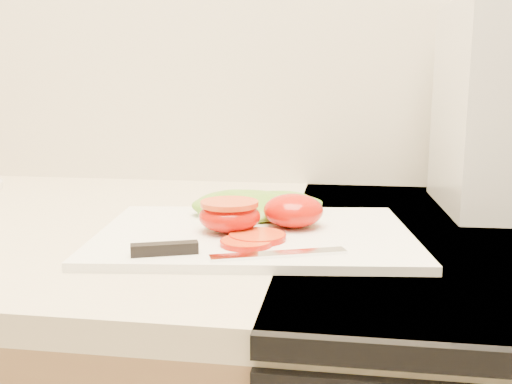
# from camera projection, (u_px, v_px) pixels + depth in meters

# --- Properties ---
(cutting_board) EXTENTS (0.40, 0.31, 0.01)m
(cutting_board) POSITION_uv_depth(u_px,v_px,m) (255.00, 235.00, 0.68)
(cutting_board) COLOR white
(cutting_board) RESTS_ON counter
(tomato_half_dome) EXTENTS (0.07, 0.07, 0.04)m
(tomato_half_dome) POSITION_uv_depth(u_px,v_px,m) (293.00, 210.00, 0.70)
(tomato_half_dome) COLOR #B21506
(tomato_half_dome) RESTS_ON cutting_board
(tomato_half_cut) EXTENTS (0.07, 0.07, 0.04)m
(tomato_half_cut) POSITION_uv_depth(u_px,v_px,m) (230.00, 215.00, 0.67)
(tomato_half_cut) COLOR #B21506
(tomato_half_cut) RESTS_ON cutting_board
(tomato_slice_0) EXTENTS (0.06, 0.06, 0.01)m
(tomato_slice_0) POSITION_uv_depth(u_px,v_px,m) (257.00, 237.00, 0.64)
(tomato_slice_0) COLOR #D1521C
(tomato_slice_0) RESTS_ON cutting_board
(tomato_slice_1) EXTENTS (0.06, 0.06, 0.01)m
(tomato_slice_1) POSITION_uv_depth(u_px,v_px,m) (246.00, 242.00, 0.62)
(tomato_slice_1) COLOR #D1521C
(tomato_slice_1) RESTS_ON cutting_board
(lettuce_leaf_0) EXTENTS (0.15, 0.10, 0.03)m
(lettuce_leaf_0) POSITION_uv_depth(u_px,v_px,m) (245.00, 206.00, 0.75)
(lettuce_leaf_0) COLOR #5B9E29
(lettuce_leaf_0) RESTS_ON cutting_board
(lettuce_leaf_1) EXTENTS (0.13, 0.11, 0.03)m
(lettuce_leaf_1) POSITION_uv_depth(u_px,v_px,m) (280.00, 206.00, 0.76)
(lettuce_leaf_1) COLOR #5B9E29
(lettuce_leaf_1) RESTS_ON cutting_board
(knife) EXTENTS (0.22, 0.07, 0.01)m
(knife) POSITION_uv_depth(u_px,v_px,m) (209.00, 251.00, 0.58)
(knife) COLOR silver
(knife) RESTS_ON cutting_board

